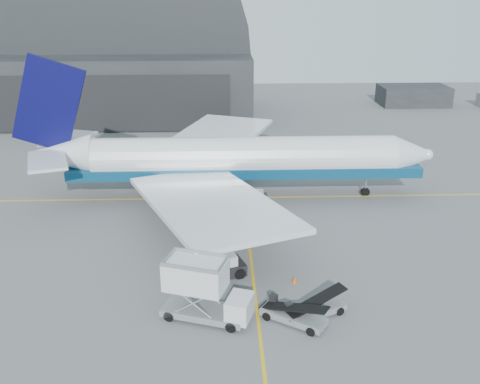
{
  "coord_description": "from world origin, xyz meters",
  "views": [
    {
      "loc": [
        -2.6,
        -38.82,
        23.35
      ],
      "look_at": [
        -0.8,
        10.17,
        4.5
      ],
      "focal_mm": 40.0,
      "sensor_mm": 36.0,
      "label": 1
    }
  ],
  "objects_px": {
    "catering_truck": "(203,291)",
    "pushback_tug": "(220,267)",
    "airliner": "(228,159)",
    "belt_loader_b": "(293,315)",
    "belt_loader_a": "(314,309)"
  },
  "relations": [
    {
      "from": "catering_truck",
      "to": "pushback_tug",
      "type": "height_order",
      "value": "catering_truck"
    },
    {
      "from": "belt_loader_a",
      "to": "belt_loader_b",
      "type": "height_order",
      "value": "belt_loader_b"
    },
    {
      "from": "belt_loader_b",
      "to": "airliner",
      "type": "bearing_deg",
      "value": 133.6
    },
    {
      "from": "airliner",
      "to": "belt_loader_a",
      "type": "relative_size",
      "value": 9.36
    },
    {
      "from": "airliner",
      "to": "catering_truck",
      "type": "relative_size",
      "value": 6.71
    },
    {
      "from": "pushback_tug",
      "to": "belt_loader_b",
      "type": "bearing_deg",
      "value": -72.06
    },
    {
      "from": "airliner",
      "to": "belt_loader_b",
      "type": "distance_m",
      "value": 26.19
    },
    {
      "from": "airliner",
      "to": "catering_truck",
      "type": "distance_m",
      "value": 24.93
    },
    {
      "from": "pushback_tug",
      "to": "belt_loader_b",
      "type": "relative_size",
      "value": 0.99
    },
    {
      "from": "airliner",
      "to": "belt_loader_b",
      "type": "xyz_separation_m",
      "value": [
        4.39,
        -25.49,
        -4.11
      ]
    },
    {
      "from": "catering_truck",
      "to": "belt_loader_a",
      "type": "bearing_deg",
      "value": 18.16
    },
    {
      "from": "pushback_tug",
      "to": "airliner",
      "type": "bearing_deg",
      "value": 67.45
    },
    {
      "from": "belt_loader_a",
      "to": "belt_loader_b",
      "type": "bearing_deg",
      "value": 177.15
    },
    {
      "from": "pushback_tug",
      "to": "belt_loader_a",
      "type": "distance_m",
      "value": 9.59
    },
    {
      "from": "belt_loader_a",
      "to": "pushback_tug",
      "type": "bearing_deg",
      "value": 112.53
    }
  ]
}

